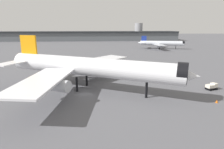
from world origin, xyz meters
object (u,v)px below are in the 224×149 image
Objects in this scene: airliner_near_gate at (88,67)px; baggage_tug_wing at (212,86)px; traffic_cone_wingtip at (217,101)px; airliner_far_taxiway at (162,43)px; service_truck_front at (56,64)px.

baggage_tug_wing is (35.50, -0.54, -5.66)m from airliner_near_gate.
airliner_near_gate is 33.86m from traffic_cone_wingtip.
airliner_near_gate is 1.42× the size of airliner_far_taxiway.
baggage_tug_wing is (-12.82, -102.23, -3.58)m from airliner_far_taxiway.
service_truck_front is 61.37m from baggage_tug_wing.
service_truck_front reaches higher than traffic_cone_wingtip.
airliner_near_gate reaches higher than traffic_cone_wingtip.
baggage_tug_wing is at bearing -85.14° from airliner_far_taxiway.
service_truck_front is 63.71m from traffic_cone_wingtip.
baggage_tug_wing is at bearing 39.54° from service_truck_front.
airliner_far_taxiway is 6.47× the size of service_truck_front.
airliner_near_gate reaches higher than service_truck_front.
airliner_near_gate reaches higher than baggage_tug_wing.
service_truck_front is 8.21× the size of traffic_cone_wingtip.
service_truck_front reaches higher than baggage_tug_wing.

